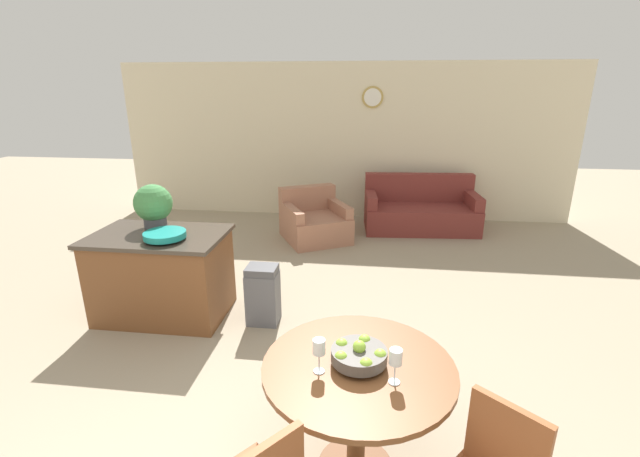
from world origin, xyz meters
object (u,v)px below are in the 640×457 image
at_px(fruit_bowl, 359,354).
at_px(wine_glass_right, 396,358).
at_px(wine_glass_left, 319,348).
at_px(potted_plant, 153,205).
at_px(dining_table, 358,390).
at_px(couch, 420,212).
at_px(armchair, 314,222).
at_px(kitchen_island, 163,275).
at_px(trash_bin, 263,295).
at_px(teal_bowl, 165,235).

distance_m(fruit_bowl, wine_glass_right, 0.25).
distance_m(wine_glass_left, potted_plant, 2.83).
relative_size(dining_table, wine_glass_right, 5.44).
height_order(dining_table, wine_glass_right, wine_glass_right).
distance_m(dining_table, couch, 5.03).
xyz_separation_m(wine_glass_right, armchair, (-1.04, 4.38, -0.66)).
bearing_deg(wine_glass_left, armchair, 98.24).
distance_m(kitchen_island, trash_bin, 1.07).
relative_size(kitchen_island, trash_bin, 2.17).
distance_m(kitchen_island, couch, 4.36).
bearing_deg(dining_table, armchair, 101.25).
height_order(dining_table, potted_plant, potted_plant).
xyz_separation_m(couch, armchair, (-1.69, -0.71, -0.03)).
xyz_separation_m(kitchen_island, teal_bowl, (0.16, -0.16, 0.49)).
bearing_deg(dining_table, kitchen_island, 140.42).
distance_m(dining_table, armchair, 4.34).
distance_m(wine_glass_left, couch, 5.19).
bearing_deg(kitchen_island, trash_bin, -1.78).
xyz_separation_m(trash_bin, armchair, (0.17, 2.57, -0.03)).
relative_size(dining_table, armchair, 0.88).
bearing_deg(teal_bowl, fruit_bowl, -39.18).
bearing_deg(couch, trash_bin, -123.85).
distance_m(potted_plant, armchair, 2.82).
height_order(wine_glass_right, potted_plant, potted_plant).
distance_m(fruit_bowl, trash_bin, 2.03).
bearing_deg(couch, teal_bowl, -133.35).
bearing_deg(wine_glass_left, trash_bin, 114.17).
height_order(wine_glass_left, potted_plant, potted_plant).
bearing_deg(wine_glass_left, potted_plant, 134.48).
xyz_separation_m(fruit_bowl, trash_bin, (-1.01, 1.68, -0.55)).
xyz_separation_m(wine_glass_left, wine_glass_right, (0.41, -0.04, 0.00)).
height_order(dining_table, kitchen_island, kitchen_island).
distance_m(teal_bowl, couch, 4.42).
height_order(potted_plant, armchair, potted_plant).
bearing_deg(kitchen_island, fruit_bowl, -39.61).
bearing_deg(armchair, wine_glass_right, -105.01).
xyz_separation_m(dining_table, armchair, (-0.84, 4.25, -0.33)).
relative_size(potted_plant, armchair, 0.36).
distance_m(dining_table, potted_plant, 2.96).
bearing_deg(armchair, fruit_bowl, -107.13).
bearing_deg(wine_glass_right, teal_bowl, 141.29).
relative_size(dining_table, fruit_bowl, 3.47).
xyz_separation_m(fruit_bowl, wine_glass_right, (0.20, -0.13, 0.08)).
height_order(kitchen_island, trash_bin, kitchen_island).
relative_size(wine_glass_right, trash_bin, 0.33).
bearing_deg(wine_glass_left, wine_glass_right, -5.65).
relative_size(wine_glass_right, teal_bowl, 0.52).
distance_m(teal_bowl, armchair, 2.97).
xyz_separation_m(wine_glass_right, potted_plant, (-2.39, 2.05, 0.20)).
bearing_deg(wine_glass_right, trash_bin, 123.66).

